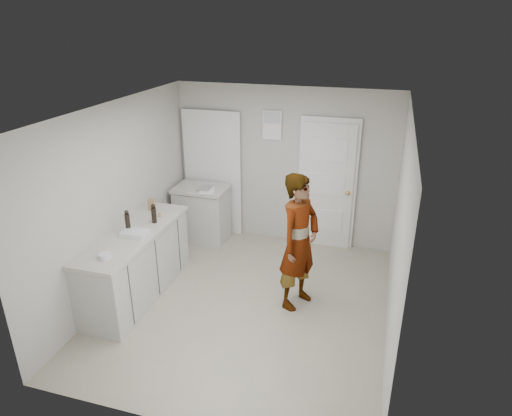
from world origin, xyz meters
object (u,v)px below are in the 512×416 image
(oil_cruet_b, at_px, (128,221))
(person, at_px, (299,242))
(egg_bowl, at_px, (105,256))
(cake_mix_box, at_px, (152,205))
(oil_cruet_a, at_px, (154,214))
(spice_jar, at_px, (160,214))
(baking_dish, at_px, (134,233))

(oil_cruet_b, bearing_deg, person, 10.68)
(oil_cruet_b, bearing_deg, egg_bowl, -80.80)
(person, relative_size, cake_mix_box, 10.53)
(cake_mix_box, bearing_deg, oil_cruet_a, -58.11)
(oil_cruet_a, bearing_deg, oil_cruet_b, -119.41)
(oil_cruet_b, bearing_deg, oil_cruet_a, 60.59)
(oil_cruet_a, distance_m, oil_cruet_b, 0.38)
(spice_jar, bearing_deg, oil_cruet_b, -108.36)
(person, bearing_deg, baking_dish, 127.74)
(spice_jar, xyz_separation_m, oil_cruet_b, (-0.17, -0.52, 0.10))
(cake_mix_box, relative_size, oil_cruet_a, 0.63)
(cake_mix_box, distance_m, baking_dish, 0.79)
(cake_mix_box, xyz_separation_m, spice_jar, (0.21, -0.18, -0.05))
(baking_dish, bearing_deg, person, 13.44)
(person, relative_size, baking_dish, 5.44)
(person, height_order, egg_bowl, person)
(person, bearing_deg, spice_jar, 110.86)
(oil_cruet_a, bearing_deg, egg_bowl, -94.31)
(oil_cruet_b, distance_m, baking_dish, 0.19)
(cake_mix_box, height_order, egg_bowl, cake_mix_box)
(cake_mix_box, xyz_separation_m, oil_cruet_a, (0.23, -0.36, 0.04))
(oil_cruet_a, bearing_deg, spice_jar, 95.03)
(baking_dish, bearing_deg, oil_cruet_b, 149.34)
(baking_dish, distance_m, egg_bowl, 0.61)
(person, height_order, spice_jar, person)
(oil_cruet_b, height_order, egg_bowl, oil_cruet_b)
(oil_cruet_a, height_order, egg_bowl, oil_cruet_a)
(spice_jar, bearing_deg, baking_dish, -94.18)
(oil_cruet_b, bearing_deg, spice_jar, 71.64)
(spice_jar, relative_size, oil_cruet_b, 0.24)
(cake_mix_box, distance_m, egg_bowl, 1.39)
(person, bearing_deg, oil_cruet_a, 116.28)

